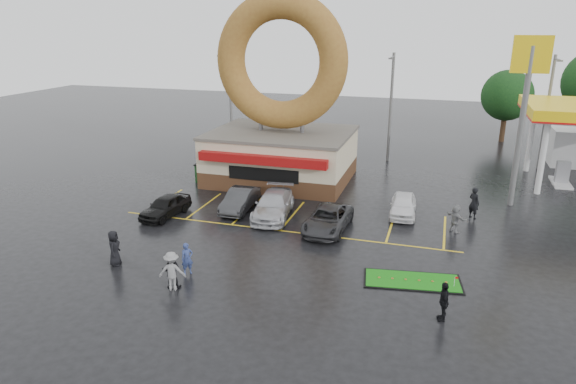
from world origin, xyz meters
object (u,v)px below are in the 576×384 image
(streetlight_mid, at_px, (391,105))
(streetlight_left, at_px, (230,100))
(donut_shop, at_px, (281,121))
(dumpster, at_px, (209,173))
(shell_sign, at_px, (526,90))
(streetlight_right, at_px, (547,110))
(car_dgrey, at_px, (240,200))
(car_white, at_px, (403,205))
(person_blue, at_px, (187,259))
(person_cameraman, at_px, (444,301))
(car_black, at_px, (165,206))
(car_silver, at_px, (273,205))
(putting_green, at_px, (412,281))
(car_grey, at_px, (328,219))

(streetlight_mid, bearing_deg, streetlight_left, -175.91)
(donut_shop, distance_m, dumpster, 6.61)
(shell_sign, xyz_separation_m, streetlight_right, (3.00, 9.92, -2.60))
(streetlight_mid, height_order, car_dgrey, streetlight_mid)
(car_white, bearing_deg, person_blue, -132.20)
(streetlight_left, bearing_deg, shell_sign, -18.99)
(car_white, bearing_deg, person_cameraman, -79.95)
(streetlight_mid, xyz_separation_m, person_blue, (-6.53, -23.82, -4.01))
(streetlight_mid, relative_size, car_dgrey, 2.18)
(person_blue, relative_size, person_cameraman, 0.94)
(streetlight_right, distance_m, car_white, 17.37)
(streetlight_left, xyz_separation_m, car_black, (2.62, -16.42, -4.13))
(donut_shop, relative_size, car_silver, 2.68)
(person_cameraman, relative_size, putting_green, 0.36)
(car_grey, bearing_deg, dumpster, 149.78)
(car_black, xyz_separation_m, putting_green, (15.06, -4.07, -0.62))
(streetlight_left, relative_size, putting_green, 1.94)
(streetlight_right, relative_size, car_black, 2.35)
(car_dgrey, bearing_deg, car_grey, -16.55)
(car_grey, xyz_separation_m, person_blue, (-5.10, -7.20, 0.12))
(car_white, relative_size, person_blue, 2.46)
(car_black, distance_m, car_white, 14.55)
(car_silver, distance_m, car_grey, 3.84)
(streetlight_mid, distance_m, streetlight_right, 12.04)
(streetlight_mid, relative_size, car_grey, 1.91)
(car_silver, xyz_separation_m, car_white, (7.55, 2.55, -0.08))
(person_blue, xyz_separation_m, dumpster, (-5.49, 13.88, -0.12))
(car_grey, bearing_deg, streetlight_right, 54.74)
(streetlight_right, xyz_separation_m, dumpster, (-24.01, -10.94, -4.13))
(person_blue, bearing_deg, streetlight_left, 64.75)
(car_dgrey, bearing_deg, person_cameraman, -38.62)
(person_cameraman, bearing_deg, dumpster, -141.26)
(car_dgrey, xyz_separation_m, putting_green, (11.14, -6.45, -0.64))
(streetlight_left, xyz_separation_m, car_silver, (8.92, -14.47, -4.05))
(shell_sign, distance_m, car_silver, 16.89)
(streetlight_right, relative_size, car_silver, 1.78)
(streetlight_left, bearing_deg, streetlight_mid, 4.09)
(streetlight_mid, distance_m, putting_green, 22.31)
(car_white, distance_m, person_cameraman, 11.76)
(donut_shop, height_order, car_silver, donut_shop)
(donut_shop, xyz_separation_m, person_blue, (0.47, -15.87, -3.69))
(car_grey, relative_size, putting_green, 1.02)
(putting_green, bearing_deg, car_silver, 145.53)
(car_dgrey, relative_size, dumpster, 2.29)
(streetlight_mid, xyz_separation_m, car_silver, (-5.08, -15.47, -4.05))
(shell_sign, relative_size, streetlight_left, 1.18)
(streetlight_right, height_order, car_white, streetlight_right)
(donut_shop, xyz_separation_m, car_dgrey, (-0.46, -7.09, -3.79))
(streetlight_left, bearing_deg, car_white, -35.90)
(streetlight_right, bearing_deg, streetlight_left, -175.60)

